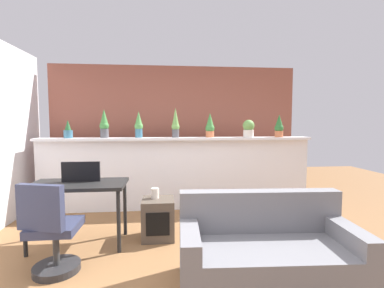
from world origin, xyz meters
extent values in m
plane|color=brown|center=(0.00, 0.00, 0.00)|extent=(12.00, 12.00, 0.00)
cube|color=silver|center=(0.00, 2.00, 0.59)|extent=(4.50, 0.16, 1.17)
cube|color=silver|center=(0.00, 1.96, 1.19)|extent=(4.50, 0.30, 0.04)
cube|color=brown|center=(0.00, 2.60, 1.25)|extent=(4.50, 0.10, 2.50)
cylinder|color=#386B84|center=(-1.73, 1.94, 1.28)|extent=(0.14, 0.14, 0.13)
cone|color=#235B2D|center=(-1.73, 1.94, 1.42)|extent=(0.10, 0.10, 0.16)
cylinder|color=#4C4C51|center=(-1.18, 1.98, 1.29)|extent=(0.13, 0.13, 0.15)
sphere|color=#3D843D|center=(-1.18, 1.98, 1.40)|extent=(0.15, 0.15, 0.15)
cone|color=#3D843D|center=(-1.18, 1.98, 1.56)|extent=(0.13, 0.13, 0.25)
cylinder|color=#386B84|center=(-0.63, 2.00, 1.28)|extent=(0.12, 0.12, 0.14)
sphere|color=#4C9347|center=(-0.63, 2.00, 1.40)|extent=(0.14, 0.14, 0.14)
cone|color=#4C9347|center=(-0.63, 2.00, 1.54)|extent=(0.12, 0.12, 0.22)
cylinder|color=#4C4C51|center=(-0.03, 1.97, 1.28)|extent=(0.11, 0.11, 0.14)
sphere|color=#669E4C|center=(-0.03, 1.97, 1.39)|extent=(0.13, 0.13, 0.13)
cone|color=#669E4C|center=(-0.03, 1.97, 1.56)|extent=(0.11, 0.11, 0.29)
cylinder|color=#C66B42|center=(0.55, 1.98, 1.27)|extent=(0.14, 0.14, 0.10)
sphere|color=#3D843D|center=(0.55, 1.98, 1.36)|extent=(0.15, 0.15, 0.15)
cone|color=#3D843D|center=(0.55, 1.98, 1.51)|extent=(0.13, 0.13, 0.23)
cylinder|color=silver|center=(1.20, 1.92, 1.28)|extent=(0.17, 0.17, 0.12)
sphere|color=#669E4C|center=(1.20, 1.92, 1.41)|extent=(0.19, 0.19, 0.19)
cylinder|color=#C66B42|center=(1.74, 1.93, 1.27)|extent=(0.14, 0.14, 0.11)
sphere|color=#2D7033|center=(1.74, 1.93, 1.36)|extent=(0.15, 0.15, 0.15)
cone|color=#2D7033|center=(1.74, 1.93, 1.50)|extent=(0.13, 0.13, 0.21)
cylinder|color=black|center=(-1.73, 0.46, 0.35)|extent=(0.04, 0.04, 0.71)
cylinder|color=black|center=(-0.73, 0.46, 0.35)|extent=(0.04, 0.04, 0.71)
cylinder|color=black|center=(-1.73, 0.96, 0.35)|extent=(0.04, 0.04, 0.71)
cylinder|color=black|center=(-0.73, 0.96, 0.35)|extent=(0.04, 0.04, 0.71)
cube|color=black|center=(-1.23, 0.71, 0.73)|extent=(1.10, 0.60, 0.04)
cube|color=black|center=(-1.22, 0.79, 0.87)|extent=(0.45, 0.04, 0.24)
cylinder|color=#262628|center=(-1.27, 0.11, 0.04)|extent=(0.44, 0.44, 0.07)
cylinder|color=#333333|center=(-1.27, 0.11, 0.24)|extent=(0.06, 0.06, 0.34)
cube|color=#2D334C|center=(-1.27, 0.11, 0.45)|extent=(0.44, 0.44, 0.08)
cube|color=#2D334C|center=(-1.32, -0.07, 0.70)|extent=(0.44, 0.19, 0.42)
cube|color=#4C4238|center=(-0.30, 0.82, 0.25)|extent=(0.40, 0.40, 0.50)
cube|color=black|center=(-0.30, 0.63, 0.25)|extent=(0.28, 0.04, 0.28)
cylinder|color=silver|center=(-0.33, 0.87, 0.56)|extent=(0.10, 0.10, 0.13)
cube|color=slate|center=(0.70, -0.35, 0.20)|extent=(1.60, 0.84, 0.40)
cube|color=slate|center=(0.71, -0.05, 0.60)|extent=(1.57, 0.24, 0.40)
cube|color=slate|center=(0.00, -0.32, 0.48)|extent=(0.20, 0.77, 0.16)
cube|color=slate|center=(1.40, -0.39, 0.48)|extent=(0.20, 0.77, 0.16)
camera|label=1|loc=(-0.21, -2.62, 1.46)|focal=25.90mm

